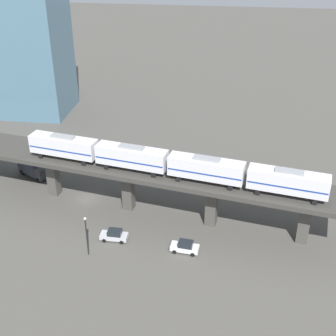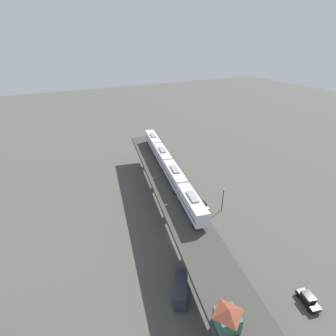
{
  "view_description": "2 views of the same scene",
  "coord_description": "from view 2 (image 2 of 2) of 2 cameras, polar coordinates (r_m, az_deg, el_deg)",
  "views": [
    {
      "loc": [
        -69.78,
        -24.52,
        46.83
      ],
      "look_at": [
        -4.45,
        -15.75,
        10.25
      ],
      "focal_mm": 50.0,
      "sensor_mm": 36.0,
      "label": 1
    },
    {
      "loc": [
        23.15,
        40.65,
        42.26
      ],
      "look_at": [
        -4.45,
        -15.75,
        10.25
      ],
      "focal_mm": 28.0,
      "sensor_mm": 36.0,
      "label": 2
    }
  ],
  "objects": [
    {
      "name": "ground_plane",
      "position": [
        63.04,
        2.75,
        -15.12
      ],
      "size": [
        400.0,
        400.0,
        0.0
      ],
      "primitive_type": "plane",
      "color": "#4C4944"
    },
    {
      "name": "elevated_viaduct",
      "position": [
        58.45,
        2.86,
        -9.55
      ],
      "size": [
        25.62,
        91.93,
        8.75
      ],
      "color": "#393733",
      "rests_on": "ground"
    },
    {
      "name": "subway_train",
      "position": [
        70.02,
        -0.0,
        0.76
      ],
      "size": [
        12.15,
        49.43,
        4.45
      ],
      "color": "silver",
      "rests_on": "elevated_viaduct"
    },
    {
      "name": "signal_hut",
      "position": [
        38.64,
        12.79,
        -29.14
      ],
      "size": [
        3.77,
        3.77,
        3.4
      ],
      "color": "#33604C",
      "rests_on": "elevated_viaduct"
    },
    {
      "name": "street_car_white",
      "position": [
        81.19,
        3.93,
        -3.65
      ],
      "size": [
        2.3,
        4.56,
        1.89
      ],
      "color": "silver",
      "rests_on": "ground"
    },
    {
      "name": "street_car_silver",
      "position": [
        72.35,
        7.51,
        -8.09
      ],
      "size": [
        2.02,
        4.44,
        1.89
      ],
      "color": "#B7BABF",
      "rests_on": "ground"
    },
    {
      "name": "street_car_black",
      "position": [
        56.84,
        28.2,
        -23.91
      ],
      "size": [
        2.76,
        4.69,
        1.89
      ],
      "color": "black",
      "rests_on": "ground"
    },
    {
      "name": "delivery_truck",
      "position": [
        51.68,
        2.79,
        -24.63
      ],
      "size": [
        5.68,
        7.31,
        3.2
      ],
      "color": "#333338",
      "rests_on": "ground"
    },
    {
      "name": "street_lamp",
      "position": [
        70.59,
        11.86,
        -6.36
      ],
      "size": [
        0.44,
        0.44,
        6.94
      ],
      "color": "black",
      "rests_on": "ground"
    }
  ]
}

